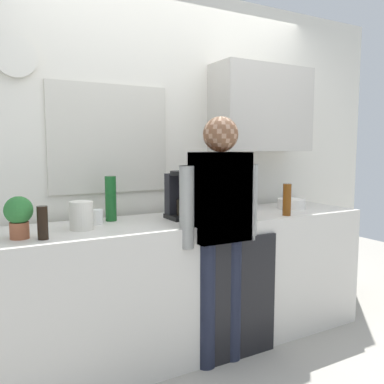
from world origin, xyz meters
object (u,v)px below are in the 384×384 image
bottle_dark_sauce (43,223)px  cup_white_mug (97,217)px  bottle_green_wine (111,199)px  storage_canister (81,215)px  bottle_olive_oil (234,200)px  potted_plant (19,214)px  person_at_sink (220,220)px  coffee_maker (181,197)px  dish_soap (248,198)px  mixing_bowl (291,204)px  person_guest (220,220)px  bottle_amber_beer (287,200)px  bottle_red_vinegar (236,200)px

bottle_dark_sauce → cup_white_mug: 0.47m
bottle_green_wine → storage_canister: (-0.24, -0.19, -0.06)m
bottle_olive_oil → potted_plant: size_ratio=1.09×
person_at_sink → coffee_maker: bearing=118.2°
coffee_maker → dish_soap: 0.75m
bottle_olive_oil → bottle_dark_sauce: 1.27m
coffee_maker → dish_soap: (0.73, 0.19, -0.07)m
coffee_maker → bottle_green_wine: (-0.45, 0.14, 0.00)m
bottle_olive_oil → mixing_bowl: bearing=11.2°
bottle_green_wine → bottle_olive_oil: bearing=-21.9°
bottle_olive_oil → person_guest: person_guest is taller
person_at_sink → person_guest: 0.00m
bottle_olive_oil → bottle_dark_sauce: bottle_olive_oil is taller
mixing_bowl → storage_canister: 1.68m
mixing_bowl → potted_plant: potted_plant is taller
bottle_amber_beer → potted_plant: bearing=175.6°
bottle_green_wine → dish_soap: size_ratio=1.67×
bottle_green_wine → bottle_dark_sauce: bottle_green_wine is taller
bottle_amber_beer → bottle_red_vinegar: 0.37m
bottle_red_vinegar → potted_plant: bearing=-177.2°
bottle_dark_sauce → potted_plant: (-0.11, 0.08, 0.04)m
bottle_dark_sauce → storage_canister: size_ratio=1.06×
bottle_amber_beer → mixing_bowl: 0.35m
potted_plant → person_at_sink: person_at_sink is taller
bottle_dark_sauce → mixing_bowl: bottle_dark_sauce is taller
bottle_amber_beer → person_at_sink: (-0.61, -0.06, -0.09)m
person_at_sink → cup_white_mug: bearing=160.4°
bottle_red_vinegar → dish_soap: bearing=39.8°
bottle_red_vinegar → bottle_dark_sauce: (-1.36, -0.15, -0.02)m
bottle_dark_sauce → person_at_sink: person_at_sink is taller
potted_plant → bottle_dark_sauce: bearing=-37.6°
potted_plant → person_guest: (1.16, -0.20, -0.10)m
person_at_sink → mixing_bowl: bearing=29.2°
potted_plant → storage_canister: potted_plant is taller
bottle_red_vinegar → person_guest: (-0.31, -0.27, -0.08)m
coffee_maker → bottle_dark_sauce: size_ratio=1.83×
bottle_amber_beer → mixing_bowl: bottle_amber_beer is taller
bottle_amber_beer → dish_soap: (0.01, 0.46, -0.04)m
coffee_maker → mixing_bowl: 0.98m
potted_plant → coffee_maker: bearing=7.6°
storage_canister → person_at_sink: bearing=-19.1°
bottle_green_wine → potted_plant: size_ratio=1.30×
coffee_maker → person_guest: size_ratio=0.21×
coffee_maker → bottle_olive_oil: 0.37m
bottle_green_wine → cup_white_mug: bearing=-147.9°
dish_soap → potted_plant: bearing=-169.5°
mixing_bowl → person_at_sink: size_ratio=0.14×
bottle_green_wine → person_at_sink: bearing=-40.2°
coffee_maker → person_at_sink: 0.37m
dish_soap → person_at_sink: 0.82m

